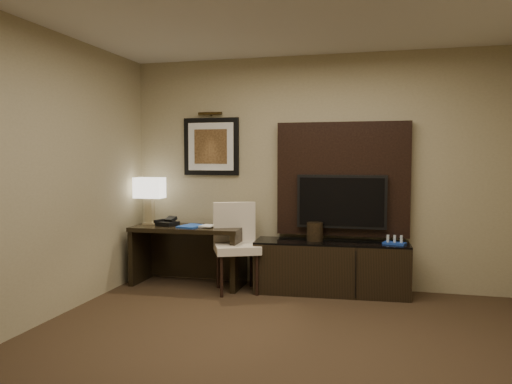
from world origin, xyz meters
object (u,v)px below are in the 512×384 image
(credenza, at_px, (331,267))
(minibar_tray, at_px, (395,240))
(desk_phone, at_px, (167,221))
(ice_bucket, at_px, (315,232))
(desk, at_px, (188,255))
(water_bottle, at_px, (219,219))
(desk_chair, at_px, (237,247))
(tv, at_px, (342,202))
(table_lamp, at_px, (150,201))

(credenza, height_order, minibar_tray, minibar_tray)
(desk_phone, distance_m, ice_bucket, 1.76)
(desk, distance_m, credenza, 1.69)
(desk, relative_size, water_bottle, 6.96)
(desk_chair, bearing_deg, tv, -7.40)
(desk, xyz_separation_m, water_bottle, (0.37, 0.03, 0.45))
(desk_chair, relative_size, minibar_tray, 4.40)
(desk_chair, height_order, water_bottle, desk_chair)
(table_lamp, relative_size, water_bottle, 3.00)
(desk, relative_size, ice_bucket, 6.34)
(water_bottle, bearing_deg, minibar_tray, 0.61)
(table_lamp, xyz_separation_m, water_bottle, (0.90, -0.04, -0.19))
(desk, bearing_deg, desk_phone, -178.34)
(desk_phone, xyz_separation_m, ice_bucket, (1.76, 0.08, -0.07))
(desk_chair, xyz_separation_m, water_bottle, (-0.28, 0.18, 0.29))
(table_lamp, bearing_deg, desk_chair, -10.61)
(water_bottle, bearing_deg, tv, 6.55)
(desk, distance_m, ice_bucket, 1.54)
(water_bottle, height_order, minibar_tray, water_bottle)
(desk, xyz_separation_m, minibar_tray, (2.36, 0.05, 0.27))
(ice_bucket, xyz_separation_m, minibar_tray, (0.86, -0.01, -0.06))
(desk_phone, distance_m, water_bottle, 0.63)
(tv, distance_m, minibar_tray, 0.72)
(credenza, distance_m, minibar_tray, 0.76)
(water_bottle, xyz_separation_m, minibar_tray, (1.99, 0.02, -0.17))
(table_lamp, height_order, desk_phone, table_lamp)
(desk_chair, height_order, ice_bucket, desk_chair)
(desk, distance_m, tv, 1.91)
(desk_chair, bearing_deg, credenza, -13.16)
(desk, bearing_deg, minibar_tray, -0.90)
(desk_phone, relative_size, water_bottle, 1.16)
(desk_phone, height_order, minibar_tray, desk_phone)
(tv, bearing_deg, desk, -173.91)
(table_lamp, height_order, water_bottle, table_lamp)
(tv, distance_m, desk_chair, 1.29)
(minibar_tray, bearing_deg, desk_chair, -173.18)
(table_lamp, relative_size, minibar_tray, 2.44)
(desk_chair, bearing_deg, water_bottle, 122.11)
(desk_chair, relative_size, water_bottle, 5.40)
(water_bottle, distance_m, minibar_tray, 2.00)
(desk, bearing_deg, desk_chair, -15.61)
(credenza, relative_size, minibar_tray, 7.31)
(credenza, xyz_separation_m, minibar_tray, (0.68, -0.00, 0.33))
(desk, height_order, tv, tv)
(ice_bucket, height_order, minibar_tray, ice_bucket)
(water_bottle, bearing_deg, credenza, 0.96)
(table_lamp, bearing_deg, credenza, -0.37)
(minibar_tray, bearing_deg, credenza, 179.95)
(desk, xyz_separation_m, tv, (1.78, 0.19, 0.67))
(desk, height_order, ice_bucket, ice_bucket)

